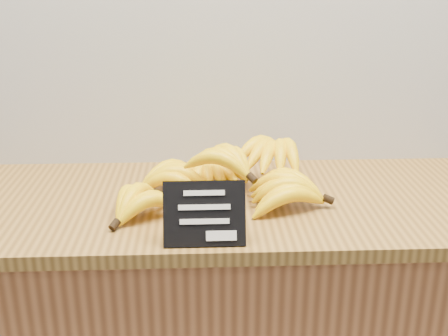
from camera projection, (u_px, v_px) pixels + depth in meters
counter_top at (223, 203)px, 1.31m from camera, size 1.32×0.54×0.03m
chalkboard_sign at (204, 214)px, 1.08m from camera, size 0.16×0.05×0.12m
banana_pile at (221, 176)px, 1.30m from camera, size 0.55×0.36×0.12m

